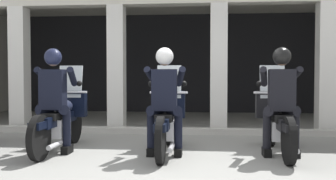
% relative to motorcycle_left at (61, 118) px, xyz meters
% --- Properties ---
extents(ground_plane, '(80.00, 80.00, 0.00)m').
position_rel_motorcycle_left_xyz_m(ground_plane, '(1.68, 2.65, -0.50)').
color(ground_plane, gray).
extents(station_building, '(12.08, 4.73, 3.28)m').
position_rel_motorcycle_left_xyz_m(station_building, '(1.47, 4.70, 1.61)').
color(station_building, black).
rests_on(station_building, ground).
extents(kerb_strip, '(11.58, 0.24, 0.12)m').
position_rel_motorcycle_left_xyz_m(kerb_strip, '(1.47, 1.81, -0.44)').
color(kerb_strip, '#B7B5AD').
rests_on(kerb_strip, ground).
extents(motorcycle_left, '(0.62, 2.04, 1.35)m').
position_rel_motorcycle_left_xyz_m(motorcycle_left, '(0.00, 0.00, 0.00)').
color(motorcycle_left, black).
rests_on(motorcycle_left, ground).
extents(police_officer_left, '(0.63, 0.61, 1.58)m').
position_rel_motorcycle_left_xyz_m(police_officer_left, '(-0.00, -0.28, 0.44)').
color(police_officer_left, black).
rests_on(police_officer_left, ground).
extents(motorcycle_center, '(0.62, 2.04, 1.35)m').
position_rel_motorcycle_left_xyz_m(motorcycle_center, '(1.69, -0.03, 0.00)').
color(motorcycle_center, black).
rests_on(motorcycle_center, ground).
extents(police_officer_center, '(0.63, 0.61, 1.58)m').
position_rel_motorcycle_left_xyz_m(police_officer_center, '(1.68, -0.31, 0.44)').
color(police_officer_center, black).
rests_on(police_officer_center, ground).
extents(motorcycle_right, '(0.62, 2.04, 1.35)m').
position_rel_motorcycle_left_xyz_m(motorcycle_right, '(3.37, 0.08, 0.00)').
color(motorcycle_right, black).
rests_on(motorcycle_right, ground).
extents(police_officer_right, '(0.63, 0.61, 1.58)m').
position_rel_motorcycle_left_xyz_m(police_officer_right, '(3.37, -0.21, 0.44)').
color(police_officer_right, black).
rests_on(police_officer_right, ground).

